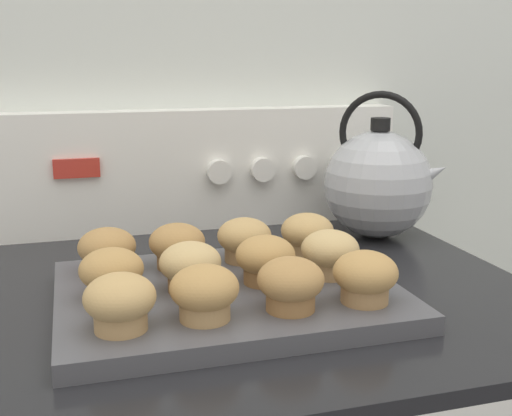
{
  "coord_description": "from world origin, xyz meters",
  "views": [
    {
      "loc": [
        -0.18,
        -0.42,
        1.17
      ],
      "look_at": [
        0.04,
        0.32,
        0.99
      ],
      "focal_mm": 45.0,
      "sensor_mm": 36.0,
      "label": 1
    }
  ],
  "objects_px": {
    "muffin_pan": "(228,295)",
    "muffin_r1_c2": "(265,259)",
    "muffin_r1_c0": "(112,273)",
    "muffin_r1_c3": "(330,253)",
    "tea_kettle": "(379,182)",
    "muffin_r2_c3": "(307,234)",
    "muffin_r0_c1": "(205,292)",
    "muffin_r2_c2": "(244,239)",
    "muffin_r2_c0": "(107,250)",
    "muffin_r1_c1": "(190,266)",
    "muffin_r0_c0": "(120,302)",
    "muffin_r2_c1": "(177,245)",
    "muffin_r0_c2": "(291,284)",
    "muffin_r0_c3": "(365,277)"
  },
  "relations": [
    {
      "from": "muffin_pan",
      "to": "muffin_r2_c1",
      "type": "height_order",
      "value": "muffin_r2_c1"
    },
    {
      "from": "muffin_r0_c0",
      "to": "muffin_r0_c3",
      "type": "height_order",
      "value": "same"
    },
    {
      "from": "muffin_pan",
      "to": "muffin_r2_c1",
      "type": "bearing_deg",
      "value": 117.65
    },
    {
      "from": "muffin_r0_c3",
      "to": "muffin_r1_c1",
      "type": "bearing_deg",
      "value": 153.51
    },
    {
      "from": "muffin_r1_c2",
      "to": "muffin_r2_c1",
      "type": "bearing_deg",
      "value": 136.71
    },
    {
      "from": "muffin_pan",
      "to": "muffin_r2_c2",
      "type": "bearing_deg",
      "value": 63.15
    },
    {
      "from": "muffin_r1_c2",
      "to": "muffin_r2_c0",
      "type": "relative_size",
      "value": 1.0
    },
    {
      "from": "muffin_r0_c3",
      "to": "muffin_r1_c1",
      "type": "distance_m",
      "value": 0.2
    },
    {
      "from": "muffin_r0_c1",
      "to": "muffin_r1_c0",
      "type": "bearing_deg",
      "value": 135.06
    },
    {
      "from": "muffin_r1_c0",
      "to": "muffin_r1_c3",
      "type": "relative_size",
      "value": 1.0
    },
    {
      "from": "muffin_r2_c0",
      "to": "muffin_r2_c2",
      "type": "xyz_separation_m",
      "value": [
        0.18,
        0.0,
        0.0
      ]
    },
    {
      "from": "muffin_r1_c1",
      "to": "muffin_r2_c2",
      "type": "xyz_separation_m",
      "value": [
        0.09,
        0.09,
        0.0
      ]
    },
    {
      "from": "muffin_pan",
      "to": "tea_kettle",
      "type": "xyz_separation_m",
      "value": [
        0.31,
        0.22,
        0.08
      ]
    },
    {
      "from": "muffin_r0_c0",
      "to": "muffin_r2_c0",
      "type": "bearing_deg",
      "value": 90.34
    },
    {
      "from": "muffin_r1_c3",
      "to": "muffin_r2_c1",
      "type": "distance_m",
      "value": 0.2
    },
    {
      "from": "muffin_r0_c1",
      "to": "muffin_r2_c3",
      "type": "distance_m",
      "value": 0.26
    },
    {
      "from": "muffin_r0_c0",
      "to": "muffin_r2_c3",
      "type": "bearing_deg",
      "value": 34.38
    },
    {
      "from": "muffin_r1_c1",
      "to": "muffin_r0_c0",
      "type": "bearing_deg",
      "value": -134.29
    },
    {
      "from": "muffin_r1_c0",
      "to": "muffin_r2_c0",
      "type": "distance_m",
      "value": 0.09
    },
    {
      "from": "muffin_pan",
      "to": "tea_kettle",
      "type": "distance_m",
      "value": 0.38
    },
    {
      "from": "muffin_r0_c0",
      "to": "muffin_r2_c1",
      "type": "relative_size",
      "value": 1.0
    },
    {
      "from": "muffin_r0_c1",
      "to": "muffin_r1_c0",
      "type": "xyz_separation_m",
      "value": [
        -0.09,
        0.09,
        0.0
      ]
    },
    {
      "from": "muffin_r1_c3",
      "to": "muffin_r2_c0",
      "type": "bearing_deg",
      "value": 161.41
    },
    {
      "from": "muffin_r1_c2",
      "to": "muffin_pan",
      "type": "bearing_deg",
      "value": 179.31
    },
    {
      "from": "muffin_pan",
      "to": "muffin_r2_c2",
      "type": "distance_m",
      "value": 0.11
    },
    {
      "from": "muffin_r0_c0",
      "to": "muffin_r2_c2",
      "type": "distance_m",
      "value": 0.25
    },
    {
      "from": "muffin_r0_c0",
      "to": "muffin_r0_c1",
      "type": "relative_size",
      "value": 1.0
    },
    {
      "from": "muffin_r0_c3",
      "to": "muffin_r2_c1",
      "type": "height_order",
      "value": "same"
    },
    {
      "from": "muffin_r2_c2",
      "to": "muffin_r0_c3",
      "type": "bearing_deg",
      "value": -63.9
    },
    {
      "from": "muffin_r0_c3",
      "to": "muffin_r0_c0",
      "type": "bearing_deg",
      "value": -179.91
    },
    {
      "from": "muffin_r0_c3",
      "to": "tea_kettle",
      "type": "height_order",
      "value": "tea_kettle"
    },
    {
      "from": "muffin_r2_c1",
      "to": "muffin_r1_c0",
      "type": "bearing_deg",
      "value": -135.15
    },
    {
      "from": "muffin_r1_c0",
      "to": "muffin_r2_c3",
      "type": "relative_size",
      "value": 1.0
    },
    {
      "from": "muffin_pan",
      "to": "muffin_r2_c3",
      "type": "height_order",
      "value": "muffin_r2_c3"
    },
    {
      "from": "muffin_r1_c0",
      "to": "tea_kettle",
      "type": "height_order",
      "value": "tea_kettle"
    },
    {
      "from": "muffin_r1_c0",
      "to": "muffin_r2_c3",
      "type": "height_order",
      "value": "same"
    },
    {
      "from": "muffin_r0_c3",
      "to": "muffin_r1_c3",
      "type": "height_order",
      "value": "same"
    },
    {
      "from": "muffin_r1_c0",
      "to": "muffin_r1_c3",
      "type": "bearing_deg",
      "value": 0.57
    },
    {
      "from": "muffin_r1_c2",
      "to": "muffin_r2_c0",
      "type": "height_order",
      "value": "same"
    },
    {
      "from": "muffin_r1_c0",
      "to": "muffin_r2_c1",
      "type": "bearing_deg",
      "value": 44.85
    },
    {
      "from": "muffin_r0_c2",
      "to": "muffin_r2_c1",
      "type": "bearing_deg",
      "value": 117.74
    },
    {
      "from": "muffin_pan",
      "to": "muffin_r1_c2",
      "type": "relative_size",
      "value": 5.5
    },
    {
      "from": "muffin_r0_c0",
      "to": "muffin_r1_c2",
      "type": "distance_m",
      "value": 0.2
    },
    {
      "from": "muffin_r2_c1",
      "to": "muffin_r2_c0",
      "type": "bearing_deg",
      "value": 177.92
    },
    {
      "from": "muffin_pan",
      "to": "muffin_r1_c2",
      "type": "xyz_separation_m",
      "value": [
        0.05,
        -0.0,
        0.04
      ]
    },
    {
      "from": "muffin_r1_c3",
      "to": "muffin_r0_c3",
      "type": "bearing_deg",
      "value": -87.98
    },
    {
      "from": "muffin_r0_c0",
      "to": "muffin_r1_c1",
      "type": "distance_m",
      "value": 0.13
    },
    {
      "from": "muffin_r1_c1",
      "to": "muffin_r2_c2",
      "type": "distance_m",
      "value": 0.13
    },
    {
      "from": "muffin_pan",
      "to": "muffin_r0_c2",
      "type": "bearing_deg",
      "value": -62.19
    },
    {
      "from": "tea_kettle",
      "to": "muffin_r2_c3",
      "type": "bearing_deg",
      "value": -143.15
    }
  ]
}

